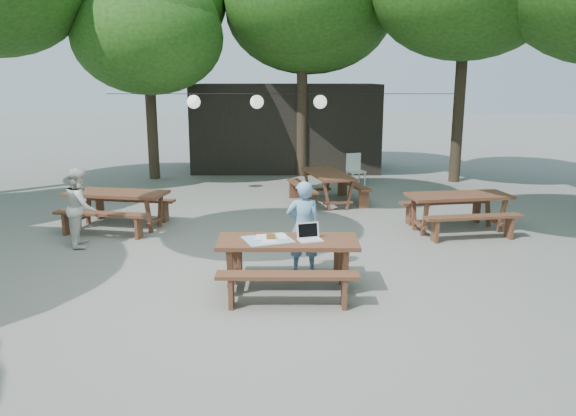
{
  "coord_description": "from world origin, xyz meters",
  "views": [
    {
      "loc": [
        0.64,
        -8.4,
        2.99
      ],
      "look_at": [
        0.61,
        -0.04,
        1.05
      ],
      "focal_mm": 35.0,
      "sensor_mm": 36.0,
      "label": 1
    }
  ],
  "objects_px": {
    "main_picnic_table": "(288,264)",
    "second_person": "(81,207)",
    "picnic_table_nw": "(118,209)",
    "woman": "(303,227)",
    "plastic_chair": "(356,176)"
  },
  "relations": [
    {
      "from": "second_person",
      "to": "plastic_chair",
      "type": "distance_m",
      "value": 8.17
    },
    {
      "from": "picnic_table_nw",
      "to": "second_person",
      "type": "relative_size",
      "value": 1.5
    },
    {
      "from": "picnic_table_nw",
      "to": "plastic_chair",
      "type": "distance_m",
      "value": 7.12
    },
    {
      "from": "main_picnic_table",
      "to": "picnic_table_nw",
      "type": "height_order",
      "value": "same"
    },
    {
      "from": "main_picnic_table",
      "to": "second_person",
      "type": "xyz_separation_m",
      "value": [
        -3.75,
        2.2,
        0.33
      ]
    },
    {
      "from": "woman",
      "to": "plastic_chair",
      "type": "height_order",
      "value": "woman"
    },
    {
      "from": "main_picnic_table",
      "to": "picnic_table_nw",
      "type": "xyz_separation_m",
      "value": [
        -3.48,
        3.42,
        0.0
      ]
    },
    {
      "from": "picnic_table_nw",
      "to": "woman",
      "type": "distance_m",
      "value": 4.57
    },
    {
      "from": "second_person",
      "to": "picnic_table_nw",
      "type": "bearing_deg",
      "value": -25.92
    },
    {
      "from": "main_picnic_table",
      "to": "second_person",
      "type": "bearing_deg",
      "value": 149.55
    },
    {
      "from": "main_picnic_table",
      "to": "plastic_chair",
      "type": "xyz_separation_m",
      "value": [
        1.9,
        8.09,
        -0.13
      ]
    },
    {
      "from": "main_picnic_table",
      "to": "plastic_chair",
      "type": "relative_size",
      "value": 2.22
    },
    {
      "from": "main_picnic_table",
      "to": "second_person",
      "type": "relative_size",
      "value": 1.4
    },
    {
      "from": "main_picnic_table",
      "to": "plastic_chair",
      "type": "distance_m",
      "value": 8.31
    },
    {
      "from": "picnic_table_nw",
      "to": "plastic_chair",
      "type": "bearing_deg",
      "value": 51.32
    }
  ]
}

